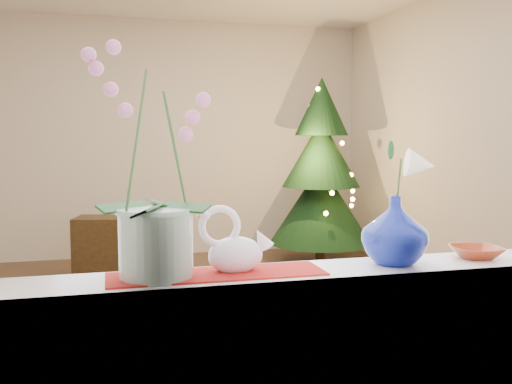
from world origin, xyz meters
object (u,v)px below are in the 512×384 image
orchid_pot (155,161)px  swan (235,241)px  blue_vase (395,225)px  xmas_tree (321,172)px  paperweight (395,255)px  side_table (117,247)px  amber_dish (476,253)px

orchid_pot → swan: size_ratio=2.96×
swan → blue_vase: size_ratio=0.90×
swan → xmas_tree: (1.81, 3.92, -0.03)m
orchid_pot → paperweight: size_ratio=10.01×
paperweight → side_table: 4.09m
xmas_tree → swan: bearing=-114.8°
orchid_pot → blue_vase: bearing=-0.5°
amber_dish → paperweight: bearing=-175.3°
amber_dish → side_table: 4.15m
side_table → orchid_pot: bearing=-75.4°
paperweight → side_table: bearing=102.8°
orchid_pot → side_table: 4.04m
blue_vase → paperweight: (-0.00, -0.02, -0.10)m
swan → amber_dish: swan is taller
blue_vase → amber_dish: bearing=1.8°
swan → paperweight: 0.57m
amber_dish → xmas_tree: xmas_tree is taller
orchid_pot → xmas_tree: xmas_tree is taller
swan → paperweight: (0.56, -0.03, -0.07)m
swan → blue_vase: 0.57m
swan → xmas_tree: bearing=44.0°
xmas_tree → paperweight: bearing=-107.5°
swan → amber_dish: bearing=-21.6°
paperweight → amber_dish: paperweight is taller
amber_dish → xmas_tree: bearing=77.0°
swan → amber_dish: (0.90, -0.01, -0.09)m
paperweight → amber_dish: 0.34m
amber_dish → side_table: size_ratio=0.19×
orchid_pot → paperweight: orchid_pot is taller
swan → xmas_tree: xmas_tree is taller
orchid_pot → paperweight: (0.82, -0.02, -0.33)m
blue_vase → amber_dish: (0.34, 0.01, -0.12)m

